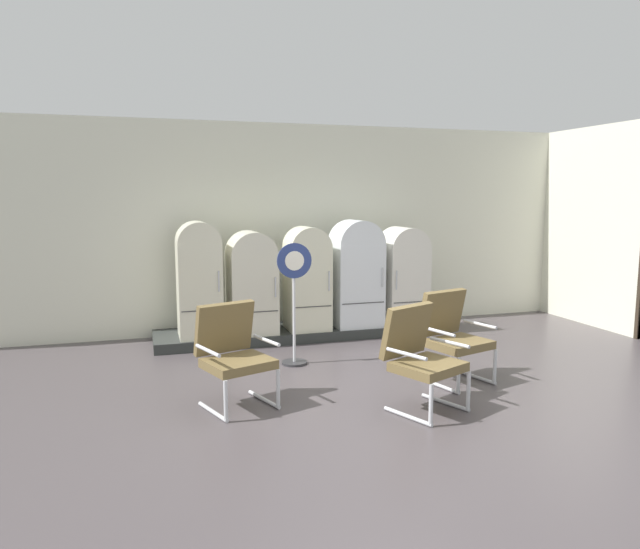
# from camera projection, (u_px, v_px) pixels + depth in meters

# --- Properties ---
(ground) EXTENTS (12.00, 10.00, 0.05)m
(ground) POSITION_uv_depth(u_px,v_px,m) (386.00, 407.00, 5.84)
(ground) COLOR #494244
(back_wall) EXTENTS (11.76, 0.12, 3.18)m
(back_wall) POSITION_uv_depth(u_px,v_px,m) (294.00, 227.00, 9.09)
(back_wall) COLOR silver
(back_wall) RESTS_ON ground
(side_wall_right) EXTENTS (0.16, 2.20, 3.18)m
(side_wall_right) POSITION_uv_depth(u_px,v_px,m) (593.00, 228.00, 9.33)
(side_wall_right) COLOR silver
(side_wall_right) RESTS_ON ground
(display_plinth) EXTENTS (4.40, 0.95, 0.14)m
(display_plinth) POSITION_uv_depth(u_px,v_px,m) (305.00, 331.00, 8.70)
(display_plinth) COLOR #2D302E
(display_plinth) RESTS_ON ground
(refrigerator_0) EXTENTS (0.58, 0.68, 1.60)m
(refrigerator_0) POSITION_uv_depth(u_px,v_px,m) (199.00, 275.00, 8.02)
(refrigerator_0) COLOR silver
(refrigerator_0) RESTS_ON display_plinth
(refrigerator_1) EXTENTS (0.66, 0.70, 1.45)m
(refrigerator_1) POSITION_uv_depth(u_px,v_px,m) (252.00, 279.00, 8.25)
(refrigerator_1) COLOR silver
(refrigerator_1) RESTS_ON display_plinth
(refrigerator_2) EXTENTS (0.60, 0.61, 1.50)m
(refrigerator_2) POSITION_uv_depth(u_px,v_px,m) (307.00, 275.00, 8.44)
(refrigerator_2) COLOR silver
(refrigerator_2) RESTS_ON display_plinth
(refrigerator_3) EXTENTS (0.70, 0.64, 1.59)m
(refrigerator_3) POSITION_uv_depth(u_px,v_px,m) (356.00, 270.00, 8.67)
(refrigerator_3) COLOR white
(refrigerator_3) RESTS_ON display_plinth
(refrigerator_4) EXTENTS (0.64, 0.67, 1.47)m
(refrigerator_4) POSITION_uv_depth(u_px,v_px,m) (403.00, 272.00, 8.92)
(refrigerator_4) COLOR silver
(refrigerator_4) RESTS_ON display_plinth
(armchair_left) EXTENTS (0.82, 0.83, 1.02)m
(armchair_left) POSITION_uv_depth(u_px,v_px,m) (233.00, 350.00, 5.79)
(armchair_left) COLOR silver
(armchair_left) RESTS_ON ground
(armchair_right) EXTENTS (0.80, 0.81, 1.02)m
(armchair_right) POSITION_uv_depth(u_px,v_px,m) (452.00, 332.00, 6.54)
(armchair_right) COLOR silver
(armchair_right) RESTS_ON ground
(armchair_center) EXTENTS (0.84, 0.85, 1.02)m
(armchair_center) POSITION_uv_depth(u_px,v_px,m) (420.00, 353.00, 5.68)
(armchair_center) COLOR silver
(armchair_center) RESTS_ON ground
(sign_stand) EXTENTS (0.43, 0.32, 1.52)m
(sign_stand) POSITION_uv_depth(u_px,v_px,m) (294.00, 307.00, 7.16)
(sign_stand) COLOR #2D2D30
(sign_stand) RESTS_ON ground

